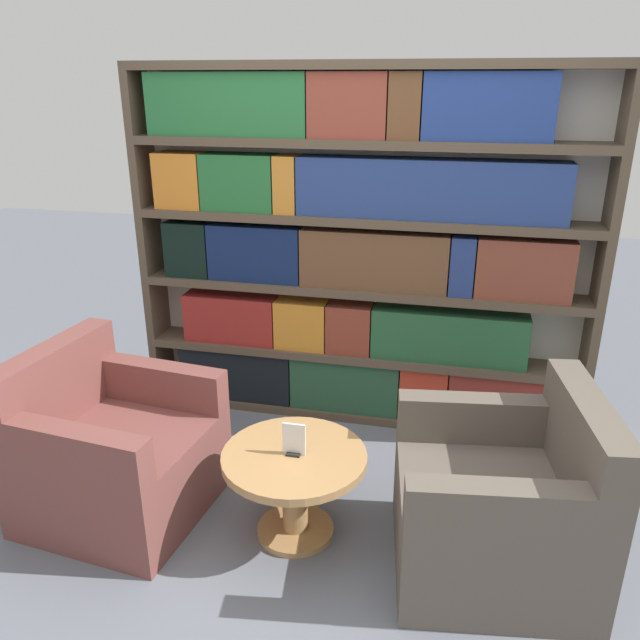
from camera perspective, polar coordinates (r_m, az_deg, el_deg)
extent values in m
plane|color=slate|center=(3.00, -1.72, -21.84)|extent=(14.00, 14.00, 0.00)
cube|color=silver|center=(3.86, 3.99, 6.50)|extent=(2.75, 0.05, 2.14)
cube|color=brown|center=(4.16, -15.08, 6.91)|extent=(0.05, 0.30, 2.14)
cube|color=brown|center=(3.78, 24.36, 4.31)|extent=(0.05, 0.30, 2.14)
cube|color=brown|center=(4.14, 3.34, -8.09)|extent=(2.65, 0.30, 0.05)
cube|color=brown|center=(3.96, 3.47, -2.99)|extent=(2.65, 0.30, 0.05)
cube|color=brown|center=(3.80, 3.61, 2.91)|extent=(2.65, 0.30, 0.05)
cube|color=brown|center=(3.69, 3.76, 9.23)|extent=(2.65, 0.30, 0.05)
cube|color=brown|center=(3.63, 3.93, 15.87)|extent=(2.65, 0.30, 0.05)
cube|color=brown|center=(3.61, 4.10, 22.25)|extent=(2.65, 0.30, 0.05)
cube|color=black|center=(4.21, -7.46, -4.66)|extent=(0.75, 0.20, 0.35)
cube|color=#254C33|center=(4.03, 2.36, -5.70)|extent=(0.69, 0.20, 0.35)
cube|color=#B63421|center=(3.98, 9.45, -6.35)|extent=(0.29, 0.20, 0.35)
cube|color=maroon|center=(4.00, 16.78, -6.92)|extent=(0.71, 0.20, 0.35)
cube|color=maroon|center=(4.07, -8.05, 0.26)|extent=(0.60, 0.20, 0.31)
cube|color=orange|center=(3.93, -1.64, -0.28)|extent=(0.32, 0.20, 0.31)
cube|color=brown|center=(3.87, 2.76, -0.65)|extent=(0.27, 0.20, 0.31)
cube|color=#255734|center=(3.82, 11.69, -1.38)|extent=(0.92, 0.20, 0.31)
cube|color=black|center=(4.03, -11.75, 6.47)|extent=(0.28, 0.20, 0.34)
cube|color=#12224D|center=(3.87, -5.82, 6.21)|extent=(0.58, 0.20, 0.34)
cube|color=brown|center=(3.71, 4.98, 5.57)|extent=(0.87, 0.20, 0.34)
cube|color=navy|center=(3.68, 12.88, 4.98)|extent=(0.14, 0.20, 0.34)
cube|color=brown|center=(3.69, 18.14, 4.53)|extent=(0.53, 0.20, 0.34)
cube|color=orange|center=(3.96, -12.54, 12.39)|extent=(0.29, 0.20, 0.33)
cube|color=#256A34|center=(3.81, -7.33, 12.40)|extent=(0.44, 0.20, 0.33)
cube|color=orange|center=(3.72, -2.97, 12.33)|extent=(0.13, 0.20, 0.33)
cube|color=navy|center=(3.59, 9.98, 11.71)|extent=(1.49, 0.20, 0.33)
cube|color=#266B37|center=(3.79, -8.34, 18.93)|extent=(0.94, 0.20, 0.35)
cube|color=brown|center=(3.60, 2.66, 19.01)|extent=(0.43, 0.20, 0.35)
cube|color=brown|center=(3.56, 7.86, 18.82)|extent=(0.17, 0.20, 0.35)
cube|color=navy|center=(3.54, 15.13, 18.32)|extent=(0.67, 0.20, 0.35)
cube|color=brown|center=(3.35, -17.64, -12.95)|extent=(0.90, 0.88, 0.44)
cube|color=brown|center=(3.35, -23.14, -5.47)|extent=(0.23, 0.81, 0.40)
cube|color=brown|center=(2.92, -21.16, -11.24)|extent=(0.68, 0.19, 0.22)
cube|color=brown|center=(3.39, -13.94, -5.71)|extent=(0.68, 0.19, 0.22)
cube|color=brown|center=(2.98, 15.31, -17.47)|extent=(0.92, 0.91, 0.44)
cube|color=brown|center=(2.83, 22.98, -10.43)|extent=(0.25, 0.81, 0.40)
cube|color=brown|center=(3.07, 13.54, -8.71)|extent=(0.69, 0.21, 0.22)
cube|color=brown|center=(2.51, 15.75, -16.45)|extent=(0.69, 0.21, 0.22)
cylinder|color=#AD7F4C|center=(3.06, -2.31, -15.89)|extent=(0.12, 0.12, 0.40)
cylinder|color=#AD7F4C|center=(3.18, -2.25, -18.57)|extent=(0.37, 0.37, 0.03)
cylinder|color=#AD7F4C|center=(2.93, -2.37, -12.44)|extent=(0.67, 0.67, 0.04)
cube|color=black|center=(2.92, -2.38, -12.03)|extent=(0.06, 0.06, 0.01)
cube|color=white|center=(2.88, -2.40, -10.81)|extent=(0.11, 0.01, 0.16)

